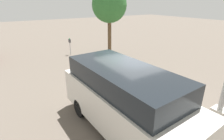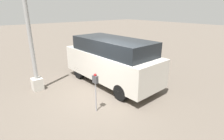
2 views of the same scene
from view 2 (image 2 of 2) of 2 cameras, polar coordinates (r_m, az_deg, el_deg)
ground_plane at (r=7.29m, az=-3.42°, el=-9.21°), size 80.00×80.00×0.00m
parking_meter_near at (r=6.00m, az=-5.44°, el=-4.55°), size 0.21×0.14×1.44m
lamp_post at (r=8.15m, az=-24.52°, el=5.13°), size 0.44×0.44×5.19m
parked_van at (r=8.30m, az=-0.27°, el=3.34°), size 5.16×2.14×2.21m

